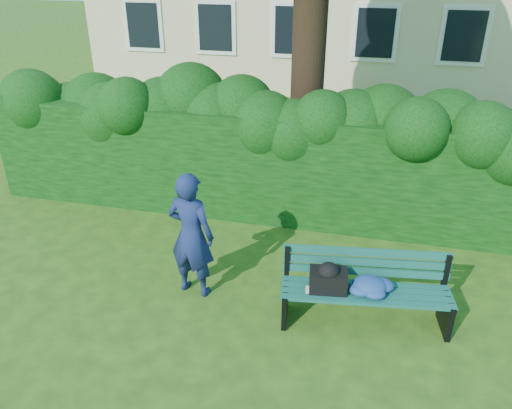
# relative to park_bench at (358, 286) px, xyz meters

# --- Properties ---
(ground) EXTENTS (80.00, 80.00, 0.00)m
(ground) POSITION_rel_park_bench_xyz_m (-1.49, 0.35, -0.51)
(ground) COLOR #294916
(ground) RESTS_ON ground
(hedge) EXTENTS (10.00, 1.00, 1.80)m
(hedge) POSITION_rel_park_bench_xyz_m (-1.49, 2.55, 0.39)
(hedge) COLOR black
(hedge) RESTS_ON ground
(park_bench) EXTENTS (2.06, 0.83, 0.89)m
(park_bench) POSITION_rel_park_bench_xyz_m (0.00, 0.00, 0.00)
(park_bench) COLOR #0D433E
(park_bench) RESTS_ON ground
(man_reading) EXTENTS (0.68, 0.50, 1.71)m
(man_reading) POSITION_rel_park_bench_xyz_m (-2.13, 0.10, 0.35)
(man_reading) COLOR navy
(man_reading) RESTS_ON ground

